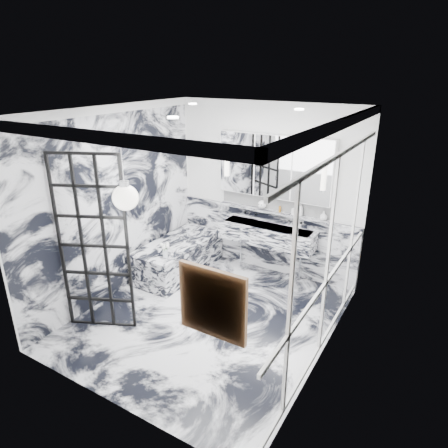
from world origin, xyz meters
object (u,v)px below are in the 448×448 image
Objects in this scene: mirror_cabinet at (275,167)px; bathtub at (179,256)px; trough_sink at (267,234)px; crittall_door at (94,246)px.

bathtub is (-1.32, -0.83, -1.54)m from mirror_cabinet.
mirror_cabinet is (-0.00, 0.17, 1.09)m from trough_sink.
crittall_door reaches higher than mirror_cabinet.
crittall_door is 1.97m from bathtub.
bathtub is (-0.03, 1.76, -0.89)m from crittall_door.
crittall_door is at bearing -116.50° from mirror_cabinet.
crittall_door is at bearing -88.89° from bathtub.
mirror_cabinet is 1.15× the size of bathtub.
mirror_cabinet reaches higher than bathtub.
crittall_door is at bearing -118.08° from trough_sink.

